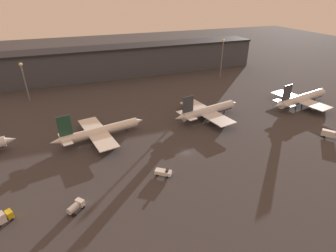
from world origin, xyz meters
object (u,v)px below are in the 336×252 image
airplane_1 (100,131)px  airplane_3 (302,99)px  service_vehicle_0 (76,207)px  service_vehicle_1 (163,172)px  service_vehicle_3 (2,218)px  service_vehicle_2 (331,134)px  airplane_2 (208,111)px

airplane_1 → airplane_3: bearing=-12.3°
service_vehicle_0 → service_vehicle_1: (28.48, 6.08, -0.23)m
airplane_1 → service_vehicle_1: airplane_1 is taller
service_vehicle_3 → airplane_3: bearing=-15.4°
airplane_1 → airplane_3: size_ratio=0.91×
airplane_1 → service_vehicle_2: bearing=-31.6°
service_vehicle_0 → service_vehicle_2: (102.55, 4.57, 0.29)m
airplane_2 → service_vehicle_1: (-35.11, -34.21, -2.34)m
service_vehicle_0 → service_vehicle_1: size_ratio=0.92×
service_vehicle_1 → service_vehicle_3: size_ratio=1.07×
service_vehicle_1 → airplane_2: bearing=81.0°
service_vehicle_0 → airplane_1: bearing=31.6°
airplane_1 → service_vehicle_0: (-12.16, -38.84, -1.71)m
airplane_2 → airplane_3: bearing=-15.2°
service_vehicle_3 → service_vehicle_1: bearing=-24.8°
airplane_1 → service_vehicle_0: 40.73m
airplane_2 → airplane_3: (54.22, -4.14, 0.14)m
airplane_2 → service_vehicle_3: 90.54m
airplane_1 → airplane_3: (105.66, -2.69, 0.54)m
airplane_2 → service_vehicle_3: size_ratio=7.04×
airplane_3 → service_vehicle_0: bearing=-173.7°
service_vehicle_2 → service_vehicle_3: service_vehicle_3 is taller
service_vehicle_0 → service_vehicle_1: 29.12m
airplane_1 → airplane_3: airplane_3 is taller
airplane_3 → service_vehicle_1: (-89.34, -30.06, -2.48)m
airplane_1 → service_vehicle_2: 96.68m
airplane_2 → airplane_3: airplane_3 is taller
airplane_2 → service_vehicle_2: 52.89m
service_vehicle_1 → airplane_3: bearing=55.3°
airplane_1 → airplane_2: size_ratio=1.05×
airplane_3 → service_vehicle_1: size_ratio=7.56×
airplane_1 → service_vehicle_3: airplane_1 is taller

